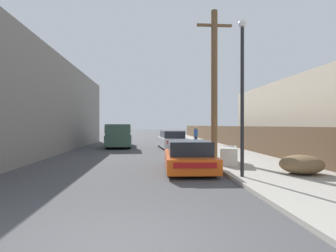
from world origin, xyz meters
TOP-DOWN VIEW (x-y plane):
  - sidewalk_curb at (5.30, 23.50)m, footprint 4.20×63.00m
  - discarded_fridge at (4.03, 7.84)m, footprint 1.18×1.79m
  - parked_sports_car_red at (2.05, 6.90)m, footprint 2.04×4.27m
  - car_parked_mid at (2.29, 17.04)m, footprint 2.21×4.61m
  - pickup_truck at (-1.96, 18.21)m, footprint 2.28×5.91m
  - utility_pole at (3.76, 9.40)m, footprint 1.80×0.32m
  - street_lamp at (3.56, 4.90)m, footprint 0.26×0.26m
  - brush_pile at (5.82, 5.22)m, footprint 1.51×1.36m
  - wooden_fence at (7.25, 21.82)m, footprint 0.08×40.42m
  - building_left_block at (-8.61, 14.17)m, footprint 7.00×24.89m
  - pedestrian at (4.51, 18.59)m, footprint 0.34×0.34m

SIDE VIEW (x-z plane):
  - sidewalk_curb at x=5.30m, z-range 0.00..0.12m
  - brush_pile at x=5.82m, z-range 0.12..0.78m
  - discarded_fridge at x=4.03m, z-range 0.11..0.87m
  - parked_sports_car_red at x=2.05m, z-range -0.05..1.17m
  - car_parked_mid at x=2.29m, z-range -0.04..1.35m
  - wooden_fence at x=7.25m, z-range 0.12..1.76m
  - pedestrian at x=4.51m, z-range 0.14..1.75m
  - pickup_truck at x=-1.96m, z-range 0.00..1.91m
  - street_lamp at x=3.56m, z-range 0.51..5.75m
  - building_left_block at x=-8.61m, z-range 0.00..6.30m
  - utility_pole at x=3.76m, z-range 0.22..7.74m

